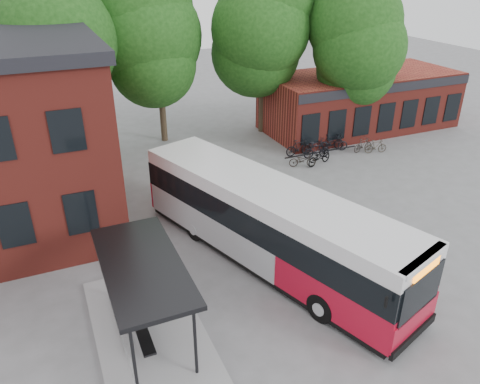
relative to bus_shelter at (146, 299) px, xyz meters
name	(u,v)px	position (x,y,z in m)	size (l,w,h in m)	color
ground	(256,283)	(4.50, 1.00, -1.45)	(100.00, 100.00, 0.00)	slate
shop_row	(360,101)	(19.50, 15.00, 0.55)	(14.00, 6.20, 4.00)	maroon
bus_shelter	(146,299)	(0.00, 0.00, 0.00)	(3.60, 7.00, 2.90)	black
bike_rail	(321,154)	(13.78, 11.00, -1.26)	(5.20, 0.10, 0.38)	black
tree_0	(44,72)	(-1.50, 17.00, 4.05)	(7.92, 7.92, 11.00)	#143D10
tree_1	(159,64)	(5.50, 18.00, 3.75)	(7.92, 7.92, 10.40)	#143D10
tree_2	(263,54)	(12.50, 17.00, 4.05)	(7.92, 7.92, 11.00)	#143D10
tree_3	(358,72)	(17.50, 13.00, 3.19)	(7.04, 7.04, 9.28)	#143D10
city_bus	(268,225)	(5.60, 2.26, 0.25)	(2.85, 13.38, 3.40)	#B00C24
bicycle_0	(302,160)	(11.92, 10.15, -1.02)	(0.57, 1.63, 0.85)	#2B241F
bicycle_1	(299,148)	(12.63, 11.80, -0.91)	(0.51, 1.79, 1.08)	black
bicycle_2	(319,157)	(13.02, 10.03, -0.95)	(0.67, 1.91, 1.01)	black
bicycle_3	(317,150)	(13.44, 11.00, -0.93)	(0.49, 1.72, 1.04)	black
bicycle_4	(315,145)	(13.87, 11.90, -0.96)	(0.65, 1.87, 0.98)	#26262C
bicycle_5	(331,142)	(15.10, 11.89, -0.92)	(0.49, 1.75, 1.05)	black
bicycle_6	(333,143)	(15.10, 11.62, -0.95)	(0.67, 1.92, 1.01)	black
bicycle_7	(363,145)	(16.79, 10.71, -0.99)	(0.43, 1.52, 0.91)	#342F2C
bicycle_extra_0	(376,146)	(17.42, 10.19, -1.00)	(0.43, 1.51, 0.91)	#403B32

